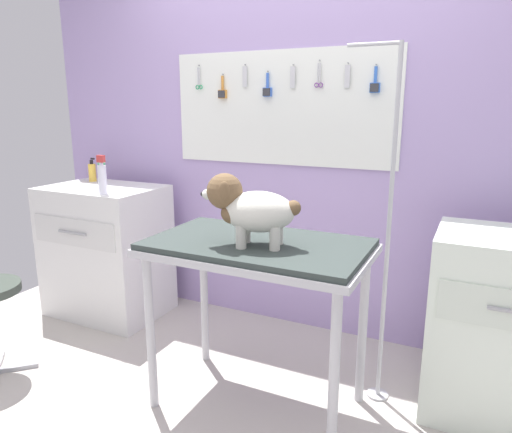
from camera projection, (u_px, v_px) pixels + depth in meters
name	position (u px, v px, depth m)	size (l,w,h in m)	color
rear_wall_panel	(301.00, 156.00, 3.02)	(4.00, 0.11, 2.30)	#AC93CD
grooming_table	(258.00, 260.00, 2.20)	(1.04, 0.61, 0.86)	#B7B7BC
grooming_arm	(386.00, 245.00, 2.25)	(0.30, 0.11, 1.76)	#B7B7BC
dog	(249.00, 208.00, 2.08)	(0.44, 0.28, 0.33)	silver
counter_left	(107.00, 250.00, 3.34)	(0.80, 0.58, 0.93)	silver
cabinet_right	(506.00, 328.00, 2.20)	(0.68, 0.54, 0.91)	silver
spray_bottle_short	(102.00, 175.00, 3.13)	(0.05, 0.05, 0.22)	#469D69
pump_bottle_white	(92.00, 172.00, 3.45)	(0.06, 0.05, 0.18)	gold
shampoo_bottle	(102.00, 177.00, 2.94)	(0.05, 0.05, 0.25)	white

